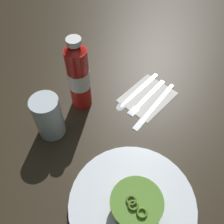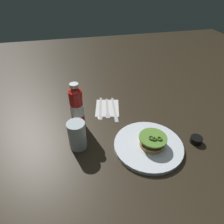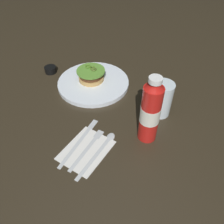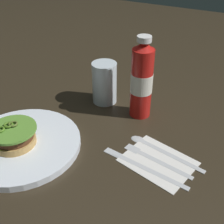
{
  "view_description": "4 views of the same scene",
  "coord_description": "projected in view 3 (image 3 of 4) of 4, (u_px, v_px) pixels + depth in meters",
  "views": [
    {
      "loc": [
        0.33,
        0.1,
        0.61
      ],
      "look_at": [
        -0.03,
        -0.12,
        0.06
      ],
      "focal_mm": 41.47,
      "sensor_mm": 36.0,
      "label": 1
    },
    {
      "loc": [
        0.67,
        -0.24,
        0.63
      ],
      "look_at": [
        -0.03,
        -0.08,
        0.08
      ],
      "focal_mm": 31.34,
      "sensor_mm": 36.0,
      "label": 2
    },
    {
      "loc": [
        -0.56,
        -0.3,
        0.58
      ],
      "look_at": [
        -0.03,
        -0.11,
        0.04
      ],
      "focal_mm": 36.62,
      "sensor_mm": 36.0,
      "label": 3
    },
    {
      "loc": [
        -0.32,
        0.41,
        0.47
      ],
      "look_at": [
        -0.03,
        -0.12,
        0.07
      ],
      "focal_mm": 45.59,
      "sensor_mm": 36.0,
      "label": 4
    }
  ],
  "objects": [
    {
      "name": "napkin",
      "position": [
        86.0,
        150.0,
        0.71
      ],
      "size": [
        0.18,
        0.16,
        0.0
      ],
      "primitive_type": "cube",
      "rotation": [
        0.0,
        0.0,
        -0.22
      ],
      "color": "white",
      "rests_on": "ground_plane"
    },
    {
      "name": "butter_knife",
      "position": [
        81.0,
        138.0,
        0.74
      ],
      "size": [
        0.22,
        0.04,
        0.0
      ],
      "color": "silver",
      "rests_on": "napkin"
    },
    {
      "name": "fork_utensil",
      "position": [
        89.0,
        145.0,
        0.72
      ],
      "size": [
        0.18,
        0.05,
        0.0
      ],
      "color": "silver",
      "rests_on": "napkin"
    },
    {
      "name": "ketchup_bottle",
      "position": [
        150.0,
        112.0,
        0.68
      ],
      "size": [
        0.06,
        0.06,
        0.23
      ],
      "color": "red",
      "rests_on": "ground_plane"
    },
    {
      "name": "dinner_plate",
      "position": [
        93.0,
        83.0,
        0.95
      ],
      "size": [
        0.29,
        0.29,
        0.02
      ],
      "primitive_type": "cylinder",
      "color": "white",
      "rests_on": "ground_plane"
    },
    {
      "name": "ground_plane",
      "position": [
        88.0,
        108.0,
        0.85
      ],
      "size": [
        3.0,
        3.0,
        0.0
      ],
      "primitive_type": "plane",
      "color": "#2D2418"
    },
    {
      "name": "condiment_cup",
      "position": [
        51.0,
        70.0,
        1.01
      ],
      "size": [
        0.05,
        0.05,
        0.03
      ],
      "primitive_type": "cylinder",
      "color": "black",
      "rests_on": "ground_plane"
    },
    {
      "name": "burger_sandwich",
      "position": [
        91.0,
        75.0,
        0.94
      ],
      "size": [
        0.12,
        0.12,
        0.05
      ],
      "color": "tan",
      "rests_on": "dinner_plate"
    },
    {
      "name": "spoon_utensil",
      "position": [
        101.0,
        148.0,
        0.71
      ],
      "size": [
        0.2,
        0.05,
        0.0
      ],
      "color": "silver",
      "rests_on": "napkin"
    },
    {
      "name": "water_glass",
      "position": [
        161.0,
        99.0,
        0.79
      ],
      "size": [
        0.07,
        0.07,
        0.13
      ],
      "primitive_type": "cylinder",
      "color": "silver",
      "rests_on": "ground_plane"
    }
  ]
}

